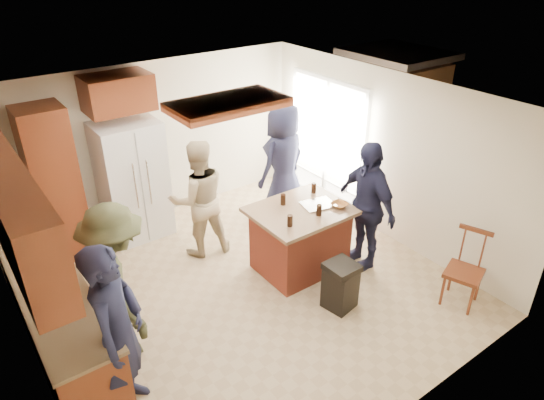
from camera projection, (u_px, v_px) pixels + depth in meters
room_shell at (384, 125)px, 9.41m from camera, size 8.00×5.20×5.00m
person_front_left at (118, 334)px, 4.34m from camera, size 0.82×0.85×1.88m
person_behind_left at (199, 199)px, 6.74m from camera, size 0.93×0.68×1.73m
person_behind_right at (283, 161)px, 7.69m from camera, size 1.03×0.78×1.88m
person_side_right at (366, 206)px, 6.46m from camera, size 0.68×1.13×1.83m
person_counter at (119, 282)px, 5.04m from camera, size 0.62×1.20×1.80m
left_cabinetry at (40, 277)px, 5.04m from camera, size 0.64×3.00×2.30m
back_wall_units at (71, 162)px, 6.59m from camera, size 1.80×0.60×2.45m
refrigerator at (133, 180)px, 7.17m from camera, size 0.90×0.76×1.80m
kitchen_island at (300, 238)px, 6.57m from camera, size 1.28×1.03×0.93m
island_items at (319, 204)px, 6.38m from camera, size 0.99×0.67×0.15m
trash_bin at (340, 285)px, 5.92m from camera, size 0.39×0.39×0.63m
spindle_chair at (464, 272)px, 5.94m from camera, size 0.53×0.53×0.99m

